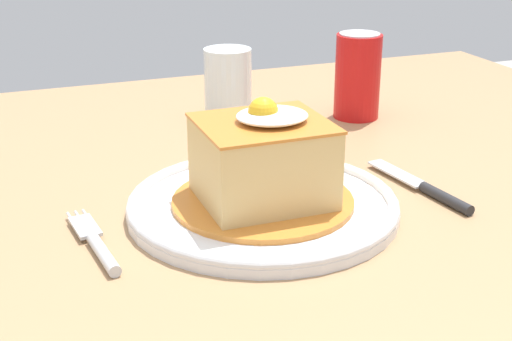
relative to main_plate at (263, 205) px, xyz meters
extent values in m
cube|color=#A87F56|center=(-0.06, 0.06, -0.03)|extent=(1.46, 1.04, 0.04)
cylinder|color=#A87F56|center=(0.59, 0.51, -0.40)|extent=(0.07, 0.07, 0.70)
cylinder|color=white|center=(0.00, 0.00, 0.00)|extent=(0.28, 0.28, 0.01)
torus|color=white|center=(0.00, 0.00, 0.00)|extent=(0.28, 0.28, 0.01)
cylinder|color=orange|center=(0.00, 0.00, 0.00)|extent=(0.19, 0.19, 0.01)
cube|color=#DBB770|center=(0.00, 0.00, 0.05)|extent=(0.13, 0.11, 0.08)
cube|color=orange|center=(0.00, 0.00, 0.09)|extent=(0.13, 0.12, 0.00)
ellipsoid|color=white|center=(0.01, 0.00, 0.10)|extent=(0.07, 0.07, 0.01)
sphere|color=yellow|center=(0.00, 0.00, 0.10)|extent=(0.03, 0.03, 0.03)
cylinder|color=silver|center=(-0.17, -0.04, 0.00)|extent=(0.02, 0.08, 0.01)
cube|color=silver|center=(-0.18, 0.02, 0.00)|extent=(0.03, 0.05, 0.00)
cylinder|color=silver|center=(-0.18, 0.05, 0.00)|extent=(0.01, 0.03, 0.00)
cylinder|color=silver|center=(-0.18, 0.04, 0.00)|extent=(0.01, 0.03, 0.00)
cylinder|color=silver|center=(-0.19, 0.04, 0.00)|extent=(0.01, 0.03, 0.00)
cylinder|color=#262628|center=(0.19, -0.05, 0.00)|extent=(0.02, 0.08, 0.01)
cube|color=silver|center=(0.18, 0.03, 0.00)|extent=(0.03, 0.09, 0.00)
cylinder|color=red|center=(0.25, 0.26, 0.05)|extent=(0.07, 0.07, 0.12)
cylinder|color=silver|center=(0.25, 0.26, 0.11)|extent=(0.06, 0.06, 0.00)
cylinder|color=#3F2314|center=(0.07, 0.32, 0.02)|extent=(0.06, 0.06, 0.06)
cylinder|color=silver|center=(0.07, 0.32, 0.04)|extent=(0.07, 0.07, 0.10)
camera|label=1|loc=(-0.26, -0.65, 0.32)|focal=51.29mm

